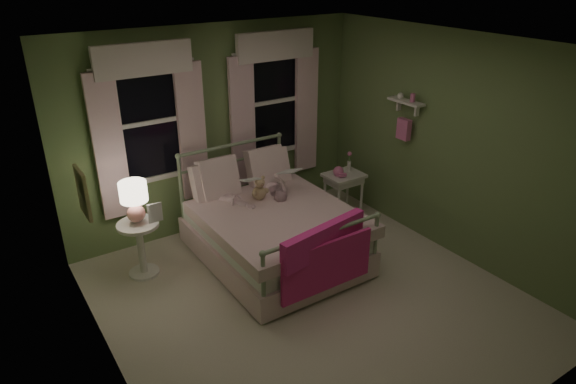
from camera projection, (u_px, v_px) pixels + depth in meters
room_shell at (313, 187)px, 4.89m from camera, size 4.20×4.20×4.20m
bed at (272, 229)px, 6.02m from camera, size 1.58×2.04×1.18m
pink_throw at (325, 251)px, 5.15m from camera, size 1.10×0.28×0.71m
child_left at (232, 180)px, 5.97m from camera, size 0.30×0.24×0.72m
child_right at (272, 168)px, 6.24m from camera, size 0.45×0.39×0.77m
book_left at (242, 185)px, 5.77m from camera, size 0.22×0.16×0.26m
book_right at (284, 177)px, 6.07m from camera, size 0.21×0.15×0.26m
teddy_bear at (259, 190)px, 6.05m from camera, size 0.22×0.18×0.30m
nightstand_left at (140, 241)px, 5.69m from camera, size 0.46×0.46×0.65m
table_lamp at (134, 198)px, 5.47m from camera, size 0.30×0.30×0.47m
book_nightstand at (149, 223)px, 5.58m from camera, size 0.17×0.23×0.02m
nightstand_right at (344, 181)px, 6.90m from camera, size 0.50×0.40×0.64m
pink_toy at (339, 172)px, 6.78m from camera, size 0.14×0.19×0.14m
bud_vase at (349, 161)px, 6.89m from camera, size 0.06×0.06×0.28m
window_left at (149, 117)px, 5.87m from camera, size 1.34×0.13×1.96m
window_right at (275, 97)px, 6.72m from camera, size 1.34×0.13×1.96m
wall_shelf at (405, 116)px, 6.28m from camera, size 0.15×0.50×0.60m
framed_picture at (83, 193)px, 4.29m from camera, size 0.03×0.32×0.42m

